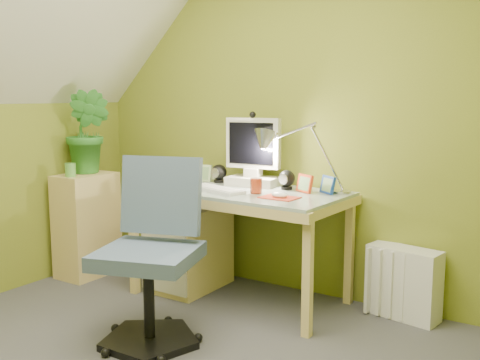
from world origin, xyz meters
The scene contains 19 objects.
wall_back centered at (0.00, 1.60, 1.20)m, with size 3.20×0.01×2.40m, color olive.
desk centered at (-0.16, 1.23, 0.37)m, with size 1.40×0.70×0.75m, color #D8BD71, non-canonical shape.
monitor centered at (-0.16, 1.41, 1.00)m, with size 0.37×0.21×0.51m, color beige, non-canonical shape.
speaker_left centered at (-0.43, 1.39, 0.81)m, with size 0.11×0.11×0.13m, color black, non-canonical shape.
speaker_right centered at (0.11, 1.39, 0.81)m, with size 0.11×0.11×0.13m, color black, non-canonical shape.
keyboard centered at (-0.24, 1.09, 0.76)m, with size 0.43×0.14×0.02m, color white.
mousepad centered at (0.22, 1.09, 0.75)m, with size 0.22×0.16×0.01m, color red.
mouse centered at (0.22, 1.09, 0.76)m, with size 0.10×0.06×0.03m, color white.
amber_tumbler centered at (0.02, 1.15, 0.80)m, with size 0.07×0.07×0.10m, color #9C3416.
candle_cluster centered at (-0.76, 1.24, 0.81)m, with size 0.16×0.14×0.12m, color red, non-canonical shape.
photo_frame_red centered at (0.26, 1.35, 0.80)m, with size 0.13×0.02×0.11m, color red.
photo_frame_blue centered at (0.40, 1.39, 0.80)m, with size 0.13×0.02×0.11m, color navy.
photo_frame_green centered at (-0.56, 1.37, 0.81)m, with size 0.14×0.02×0.12m, color #B0CB8C.
desk_lamp centered at (0.29, 1.41, 1.07)m, with size 0.60×0.26×0.64m, color silver, non-canonical shape.
side_ledge centered at (-1.40, 1.03, 0.39)m, with size 0.29×0.44×0.78m, color #D4B66F.
potted_plant centered at (-1.40, 1.08, 1.09)m, with size 0.34×0.28×0.63m, color #2F7828.
green_cup centered at (-1.38, 0.88, 0.83)m, with size 0.08×0.08×0.10m, color #5FA645.
task_chair centered at (-0.19, 0.37, 0.52)m, with size 0.58×0.58×1.05m, color #445770, non-canonical shape.
radiator centered at (0.87, 1.50, 0.22)m, with size 0.44×0.18×0.44m, color silver.
Camera 1 is at (1.82, -1.83, 1.36)m, focal length 42.00 mm.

